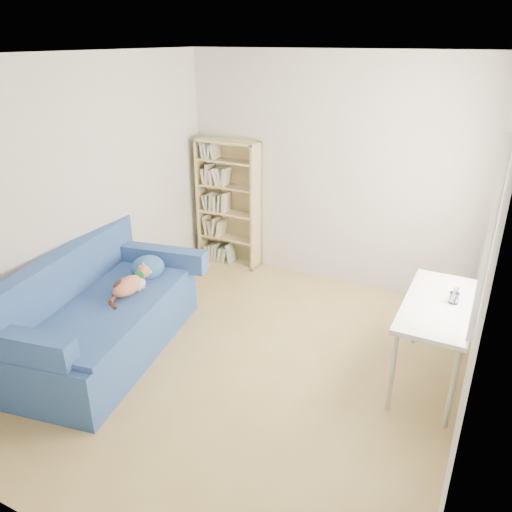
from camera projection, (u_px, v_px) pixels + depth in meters
The scene contains 6 objects.
ground at pixel (250, 365), 4.49m from camera, with size 4.00×4.00×0.00m, color tan.
room_shell at pixel (262, 189), 3.82m from camera, with size 3.54×4.04×2.62m.
sofa at pixel (104, 316), 4.58m from camera, with size 1.27×2.13×0.97m.
bookshelf at pixel (229, 209), 6.23m from camera, with size 0.80×0.25×1.59m.
desk at pixel (438, 311), 4.03m from camera, with size 0.54×1.17×0.75m.
pen_cup at pixel (454, 297), 3.98m from camera, with size 0.08×0.08×0.15m.
Camera 1 is at (1.72, -3.30, 2.71)m, focal length 35.00 mm.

